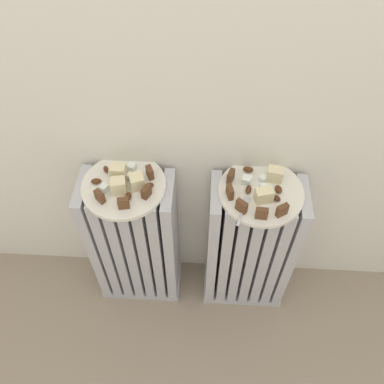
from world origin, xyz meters
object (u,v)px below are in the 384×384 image
at_px(plate_right, 261,192).
at_px(radiator_left, 135,242).
at_px(fork, 243,208).
at_px(plate_left, 124,186).
at_px(radiator_right, 249,248).

bearing_deg(plate_right, radiator_left, -180.00).
xyz_separation_m(plate_right, fork, (-0.05, -0.07, 0.01)).
bearing_deg(plate_left, radiator_left, -45.00).
bearing_deg(plate_left, fork, -11.04).
bearing_deg(radiator_left, plate_left, 135.00).
distance_m(plate_left, plate_right, 0.39).
height_order(radiator_left, plate_left, plate_left).
distance_m(plate_left, fork, 0.34).
height_order(radiator_right, plate_left, plate_left).
xyz_separation_m(radiator_right, plate_left, (-0.39, 0.00, 0.30)).
height_order(radiator_right, plate_right, plate_right).
distance_m(radiator_left, radiator_right, 0.39).
height_order(plate_right, fork, fork).
distance_m(radiator_left, plate_right, 0.49).
relative_size(radiator_left, plate_right, 2.46).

